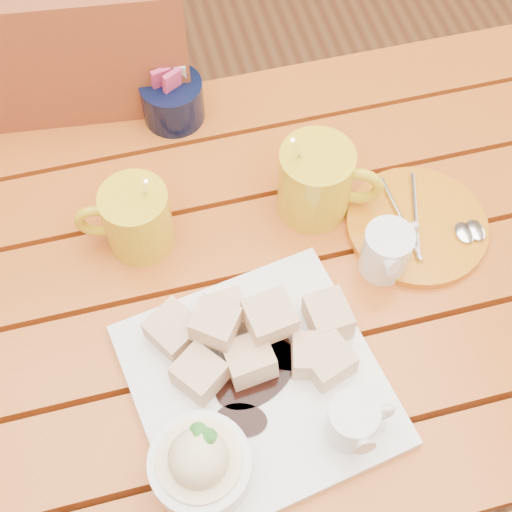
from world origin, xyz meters
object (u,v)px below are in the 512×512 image
object	(u,v)px
coffee_mug_left	(135,218)
chair_far	(71,154)
dessert_plate	(247,397)
orange_saucer	(418,225)
table	(249,352)
coffee_mug_right	(318,181)

from	to	relation	value
coffee_mug_left	chair_far	xyz separation A→B (m)	(-0.10, 0.35, -0.26)
dessert_plate	orange_saucer	xyz separation A→B (m)	(0.27, 0.18, -0.02)
table	orange_saucer	xyz separation A→B (m)	(0.25, 0.07, 0.11)
coffee_mug_left	orange_saucer	bearing A→B (deg)	-1.01
coffee_mug_left	table	bearing A→B (deg)	-42.09
table	chair_far	bearing A→B (deg)	112.52
coffee_mug_left	coffee_mug_right	world-z (taller)	coffee_mug_right
table	coffee_mug_right	distance (m)	0.25
table	coffee_mug_right	world-z (taller)	coffee_mug_right
table	chair_far	world-z (taller)	chair_far
table	dessert_plate	size ratio (longest dim) A/B	3.83
coffee_mug_left	orange_saucer	xyz separation A→B (m)	(0.35, -0.07, -0.04)
orange_saucer	chair_far	size ratio (longest dim) A/B	0.19
dessert_plate	orange_saucer	distance (m)	0.33
coffee_mug_left	chair_far	bearing A→B (deg)	115.97
table	coffee_mug_left	xyz separation A→B (m)	(-0.11, 0.14, 0.16)
dessert_plate	orange_saucer	bearing A→B (deg)	33.14
coffee_mug_right	dessert_plate	bearing A→B (deg)	-99.59
dessert_plate	chair_far	distance (m)	0.68
coffee_mug_left	dessert_plate	bearing A→B (deg)	-61.60
dessert_plate	chair_far	xyz separation A→B (m)	(-0.18, 0.60, -0.25)
dessert_plate	coffee_mug_left	world-z (taller)	coffee_mug_left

